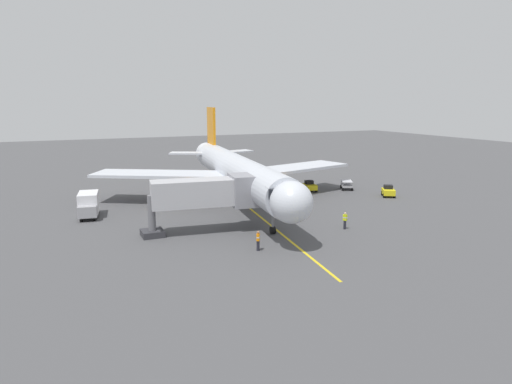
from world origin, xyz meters
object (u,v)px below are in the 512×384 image
at_px(tug_rear_apron, 310,186).
at_px(ground_crew_marshaller, 258,240).
at_px(airplane, 236,171).
at_px(baggage_cart_portside, 347,185).
at_px(jet_bridge, 211,193).
at_px(tug_near_nose, 388,191).
at_px(ground_crew_wing_walker, 345,220).
at_px(box_truck_starboard_side, 88,205).

bearing_deg(tug_rear_apron, ground_crew_marshaller, 49.76).
xyz_separation_m(airplane, baggage_cart_portside, (-17.63, -1.78, -3.35)).
relative_size(airplane, jet_bridge, 3.50).
height_order(jet_bridge, tug_near_nose, jet_bridge).
bearing_deg(airplane, ground_crew_wing_walker, 109.64).
xyz_separation_m(jet_bridge, tug_near_nose, (-26.54, -5.92, -3.06)).
bearing_deg(airplane, tug_rear_apron, -167.04).
distance_m(airplane, ground_crew_marshaller, 18.55).
bearing_deg(jet_bridge, baggage_cart_portside, -153.33).
bearing_deg(ground_crew_wing_walker, tug_rear_apron, -110.57).
distance_m(ground_crew_marshaller, tug_rear_apron, 26.66).
height_order(baggage_cart_portside, box_truck_starboard_side, box_truck_starboard_side).
height_order(tug_near_nose, baggage_cart_portside, tug_near_nose).
xyz_separation_m(tug_near_nose, box_truck_starboard_side, (36.95, -4.86, 0.68)).
distance_m(jet_bridge, box_truck_starboard_side, 15.17).
relative_size(jet_bridge, tug_near_nose, 4.20).
bearing_deg(jet_bridge, tug_rear_apron, -144.92).
distance_m(airplane, ground_crew_wing_walker, 16.36).
bearing_deg(ground_crew_marshaller, ground_crew_wing_walker, -166.96).
distance_m(ground_crew_wing_walker, box_truck_starboard_side, 27.35).
distance_m(ground_crew_marshaller, box_truck_starboard_side, 21.56).
bearing_deg(ground_crew_marshaller, tug_rear_apron, -130.24).
bearing_deg(airplane, jet_bridge, 57.10).
bearing_deg(baggage_cart_portside, tug_rear_apron, -10.44).
bearing_deg(baggage_cart_portside, airplane, 5.75).
height_order(airplane, jet_bridge, airplane).
distance_m(airplane, tug_near_nose, 20.55).
height_order(tug_near_nose, tug_rear_apron, same).
relative_size(tug_near_nose, box_truck_starboard_side, 0.57).
height_order(ground_crew_marshaller, tug_rear_apron, ground_crew_marshaller).
relative_size(tug_near_nose, tug_rear_apron, 1.08).
distance_m(airplane, baggage_cart_portside, 18.04).
height_order(ground_crew_marshaller, tug_near_nose, ground_crew_marshaller).
distance_m(jet_bridge, ground_crew_marshaller, 7.82).
distance_m(jet_bridge, ground_crew_wing_walker, 13.35).
bearing_deg(jet_bridge, box_truck_starboard_side, -45.99).
bearing_deg(ground_crew_wing_walker, ground_crew_marshaller, 13.04).
xyz_separation_m(airplane, tug_near_nose, (-19.76, 4.57, -3.30)).
height_order(jet_bridge, ground_crew_marshaller, jet_bridge).
bearing_deg(tug_near_nose, jet_bridge, 12.56).
distance_m(ground_crew_marshaller, ground_crew_wing_walker, 10.78).
height_order(airplane, tug_near_nose, airplane).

